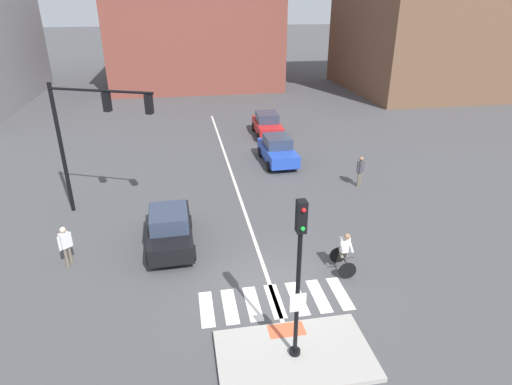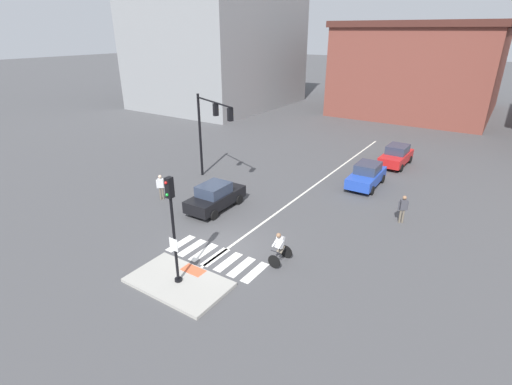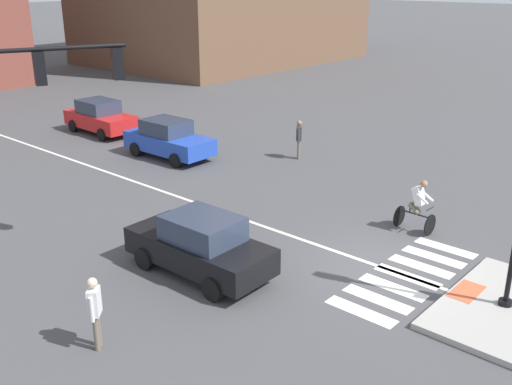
# 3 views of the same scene
# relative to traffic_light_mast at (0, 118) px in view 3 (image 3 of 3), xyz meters

# --- Properties ---
(ground_plane) EXTENTS (300.00, 300.00, 0.00)m
(ground_plane) POSITION_rel_traffic_light_mast_xyz_m (6.61, -6.79, -4.21)
(ground_plane) COLOR #474749
(traffic_island) EXTENTS (4.39, 2.58, 0.15)m
(traffic_island) POSITION_rel_traffic_light_mast_xyz_m (6.61, -10.23, -4.14)
(traffic_island) COLOR #A3A099
(traffic_island) RESTS_ON ground
(tactile_pad_front) EXTENTS (1.10, 0.60, 0.01)m
(tactile_pad_front) POSITION_rel_traffic_light_mast_xyz_m (6.61, -9.29, -4.06)
(tactile_pad_front) COLOR #DB5B38
(tactile_pad_front) RESTS_ON traffic_island
(crosswalk_stripe_a) EXTENTS (0.44, 1.80, 0.01)m
(crosswalk_stripe_a) POSITION_rel_traffic_light_mast_xyz_m (4.31, -7.72, -4.21)
(crosswalk_stripe_a) COLOR silver
(crosswalk_stripe_a) RESTS_ON ground
(crosswalk_stripe_b) EXTENTS (0.44, 1.80, 0.01)m
(crosswalk_stripe_b) POSITION_rel_traffic_light_mast_xyz_m (5.07, -7.72, -4.21)
(crosswalk_stripe_b) COLOR silver
(crosswalk_stripe_b) RESTS_ON ground
(crosswalk_stripe_c) EXTENTS (0.44, 1.80, 0.01)m
(crosswalk_stripe_c) POSITION_rel_traffic_light_mast_xyz_m (5.84, -7.72, -4.21)
(crosswalk_stripe_c) COLOR silver
(crosswalk_stripe_c) RESTS_ON ground
(crosswalk_stripe_d) EXTENTS (0.44, 1.80, 0.01)m
(crosswalk_stripe_d) POSITION_rel_traffic_light_mast_xyz_m (6.61, -7.72, -4.21)
(crosswalk_stripe_d) COLOR silver
(crosswalk_stripe_d) RESTS_ON ground
(crosswalk_stripe_e) EXTENTS (0.44, 1.80, 0.01)m
(crosswalk_stripe_e) POSITION_rel_traffic_light_mast_xyz_m (7.37, -7.72, -4.21)
(crosswalk_stripe_e) COLOR silver
(crosswalk_stripe_e) RESTS_ON ground
(crosswalk_stripe_f) EXTENTS (0.44, 1.80, 0.01)m
(crosswalk_stripe_f) POSITION_rel_traffic_light_mast_xyz_m (8.14, -7.72, -4.21)
(crosswalk_stripe_f) COLOR silver
(crosswalk_stripe_f) RESTS_ON ground
(crosswalk_stripe_g) EXTENTS (0.44, 1.80, 0.01)m
(crosswalk_stripe_g) POSITION_rel_traffic_light_mast_xyz_m (8.90, -7.72, -4.21)
(crosswalk_stripe_g) COLOR silver
(crosswalk_stripe_g) RESTS_ON ground
(lane_centre_line) EXTENTS (0.14, 28.00, 0.01)m
(lane_centre_line) POSITION_rel_traffic_light_mast_xyz_m (6.62, 3.21, -4.21)
(lane_centre_line) COLOR silver
(lane_centre_line) RESTS_ON ground
(traffic_light_mast) EXTENTS (4.46, 2.03, 6.03)m
(traffic_light_mast) POSITION_rel_traffic_light_mast_xyz_m (0.00, 0.00, 0.00)
(traffic_light_mast) COLOR black
(traffic_light_mast) RESTS_ON ground
(car_blue_eastbound_far) EXTENTS (1.90, 4.13, 1.64)m
(car_blue_eastbound_far) POSITION_rel_traffic_light_mast_xyz_m (9.63, 5.24, -3.40)
(car_blue_eastbound_far) COLOR #2347B7
(car_blue_eastbound_far) RESTS_ON ground
(car_red_eastbound_distant) EXTENTS (1.93, 4.15, 1.64)m
(car_red_eastbound_distant) POSITION_rel_traffic_light_mast_xyz_m (10.16, 10.94, -3.40)
(car_red_eastbound_distant) COLOR red
(car_red_eastbound_distant) RESTS_ON ground
(car_black_westbound_near) EXTENTS (1.91, 4.13, 1.64)m
(car_black_westbound_near) POSITION_rel_traffic_light_mast_xyz_m (3.18, -3.48, -3.40)
(car_black_westbound_near) COLOR black
(car_black_westbound_near) RESTS_ON ground
(cyclist) EXTENTS (0.70, 1.11, 1.68)m
(cyclist) POSITION_rel_traffic_light_mast_xyz_m (9.45, -6.47, -3.34)
(cyclist) COLOR black
(cyclist) RESTS_ON ground
(pedestrian_at_curb_left) EXTENTS (0.43, 0.40, 1.67)m
(pedestrian_at_curb_left) POSITION_rel_traffic_light_mast_xyz_m (-0.61, -4.29, -3.23)
(pedestrian_at_curb_left) COLOR #6B6051
(pedestrian_at_curb_left) RESTS_ON ground
(pedestrian_waiting_far_side) EXTENTS (0.47, 0.38, 1.67)m
(pedestrian_waiting_far_side) POSITION_rel_traffic_light_mast_xyz_m (13.14, 0.90, -3.23)
(pedestrian_waiting_far_side) COLOR #6B6051
(pedestrian_waiting_far_side) RESTS_ON ground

